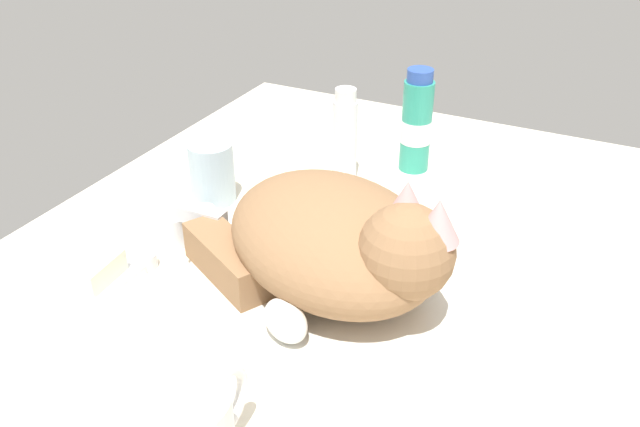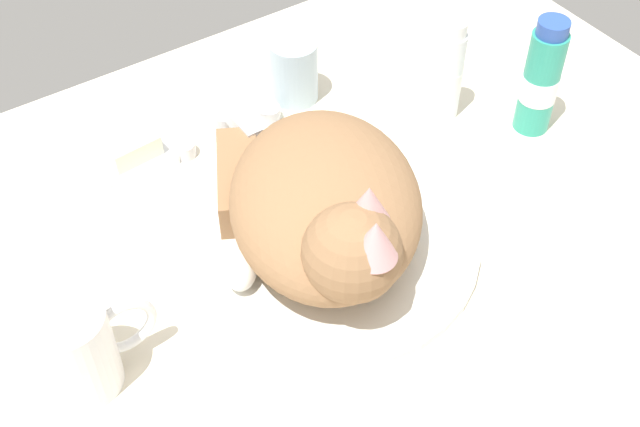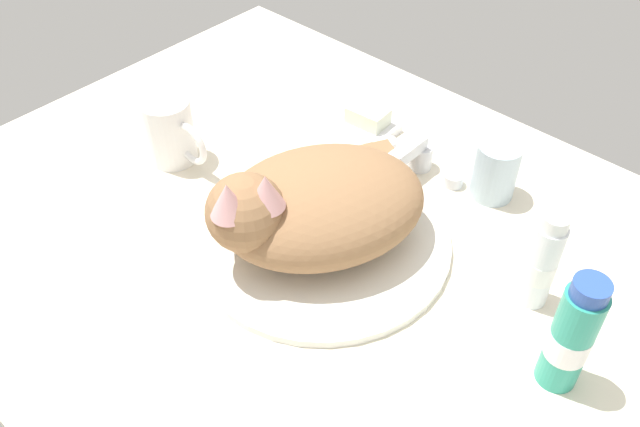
% 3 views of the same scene
% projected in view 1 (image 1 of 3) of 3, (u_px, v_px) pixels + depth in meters
% --- Properties ---
extents(ground_plane, '(1.10, 0.83, 0.03)m').
position_uv_depth(ground_plane, '(332.00, 299.00, 0.76)').
color(ground_plane, silver).
extents(sink_basin, '(0.33, 0.33, 0.01)m').
position_uv_depth(sink_basin, '(332.00, 284.00, 0.75)').
color(sink_basin, silver).
rests_on(sink_basin, ground_plane).
extents(faucet, '(0.15, 0.09, 0.06)m').
position_uv_depth(faucet, '(182.00, 227.00, 0.81)').
color(faucet, silver).
rests_on(faucet, ground_plane).
extents(cat, '(0.30, 0.34, 0.15)m').
position_uv_depth(cat, '(339.00, 241.00, 0.70)').
color(cat, '#936B47').
rests_on(cat, sink_basin).
extents(rinse_cup, '(0.06, 0.06, 0.08)m').
position_uv_depth(rinse_cup, '(212.00, 172.00, 0.90)').
color(rinse_cup, silver).
rests_on(rinse_cup, ground_plane).
extents(soap_dish, '(0.09, 0.06, 0.01)m').
position_uv_depth(soap_dish, '(97.00, 284.00, 0.75)').
color(soap_dish, white).
rests_on(soap_dish, ground_plane).
extents(soap_bar, '(0.06, 0.05, 0.03)m').
position_uv_depth(soap_bar, '(94.00, 269.00, 0.74)').
color(soap_bar, silver).
rests_on(soap_bar, soap_dish).
extents(toothpaste_bottle, '(0.04, 0.04, 0.14)m').
position_uv_depth(toothpaste_bottle, '(345.00, 138.00, 0.95)').
color(toothpaste_bottle, white).
rests_on(toothpaste_bottle, ground_plane).
extents(mouthwash_bottle, '(0.04, 0.04, 0.15)m').
position_uv_depth(mouthwash_bottle, '(416.00, 124.00, 0.97)').
color(mouthwash_bottle, teal).
rests_on(mouthwash_bottle, ground_plane).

